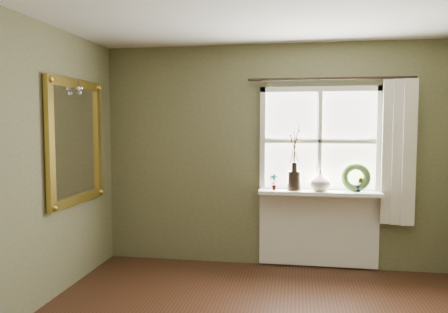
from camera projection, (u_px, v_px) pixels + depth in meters
wall_back at (272, 156)px, 5.17m from camera, size 4.00×0.10×2.60m
window_frame at (319, 141)px, 5.00m from camera, size 1.36×0.06×1.24m
window_sill at (319, 193)px, 4.93m from camera, size 1.36×0.26×0.04m
window_apron at (318, 229)px, 5.07m from camera, size 1.36×0.04×0.88m
dark_jug at (294, 181)px, 4.97m from camera, size 0.19×0.19×0.22m
cream_vase at (320, 180)px, 4.92m from camera, size 0.29×0.29×0.24m
wreath at (356, 180)px, 4.90m from camera, size 0.35×0.21×0.33m
potted_plant_left at (274, 182)px, 5.01m from camera, size 0.11×0.09×0.18m
potted_plant_right at (359, 184)px, 4.85m from camera, size 0.09×0.08×0.17m
curtain at (398, 152)px, 4.77m from camera, size 0.36×0.12×1.59m
curtain_rod at (330, 79)px, 4.87m from camera, size 1.84×0.03×0.03m
gilt_mirror at (76, 142)px, 4.51m from camera, size 0.10×1.08×1.29m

